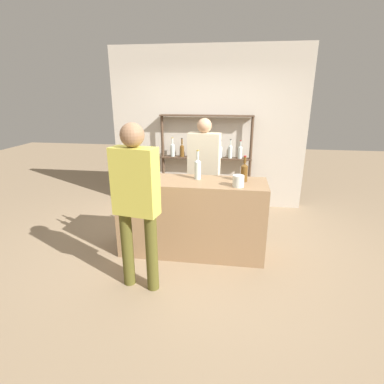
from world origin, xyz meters
TOP-DOWN VIEW (x-y plane):
  - ground_plane at (0.00, 0.00)m, footprint 16.00×16.00m
  - bar_counter at (0.00, 0.00)m, footprint 1.86×0.59m
  - back_wall at (0.00, 1.90)m, footprint 3.46×0.12m
  - back_shelf at (-0.01, 1.72)m, footprint 1.62×0.18m
  - counter_bottle_0 at (-0.83, -0.18)m, footprint 0.08×0.08m
  - counter_bottle_1 at (0.64, 0.07)m, footprint 0.09×0.09m
  - counter_bottle_2 at (0.06, 0.09)m, footprint 0.08×0.08m
  - counter_bottle_3 at (-0.77, -0.04)m, footprint 0.08×0.08m
  - wine_glass at (-0.66, 0.08)m, footprint 0.08×0.08m
  - cork_jar at (0.57, -0.16)m, footprint 0.14×0.14m
  - customer_left at (-0.45, -0.82)m, footprint 0.48×0.28m
  - server_behind_counter at (0.04, 0.98)m, footprint 0.51×0.27m

SIDE VIEW (x-z plane):
  - ground_plane at x=0.00m, z-range 0.00..0.00m
  - bar_counter at x=0.00m, z-range 0.00..0.99m
  - server_behind_counter at x=0.04m, z-range 0.14..1.81m
  - customer_left at x=-0.45m, z-range 0.16..1.94m
  - cork_jar at x=0.57m, z-range 0.99..1.13m
  - back_shelf at x=-0.01m, z-range 0.25..1.91m
  - counter_bottle_0 at x=-0.83m, z-range 0.95..1.27m
  - wine_glass at x=-0.66m, z-range 1.03..1.20m
  - counter_bottle_1 at x=0.64m, z-range 0.95..1.28m
  - counter_bottle_2 at x=0.06m, z-range 0.95..1.32m
  - counter_bottle_3 at x=-0.77m, z-range 0.95..1.32m
  - back_wall at x=0.00m, z-range 0.00..2.80m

